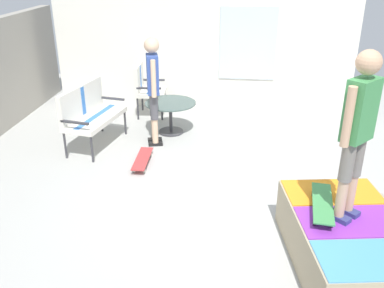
% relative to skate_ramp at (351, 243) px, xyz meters
% --- Properties ---
extents(ground_plane, '(12.00, 12.00, 0.10)m').
position_rel_skate_ramp_xyz_m(ground_plane, '(1.04, 1.47, -0.32)').
color(ground_plane, '#A8A8A3').
extents(house_facade, '(0.23, 6.00, 2.52)m').
position_rel_skate_ramp_xyz_m(house_facade, '(4.84, 1.95, 0.99)').
color(house_facade, white).
rests_on(house_facade, ground_plane).
extents(skate_ramp, '(1.95, 2.01, 0.54)m').
position_rel_skate_ramp_xyz_m(skate_ramp, '(0.00, 0.00, 0.00)').
color(skate_ramp, tan).
rests_on(skate_ramp, ground_plane).
extents(patio_bench, '(1.33, 0.78, 1.02)m').
position_rel_skate_ramp_xyz_m(patio_bench, '(2.65, 3.63, 0.35)').
color(patio_bench, '#38383D').
rests_on(patio_bench, ground_plane).
extents(patio_chair_near_house, '(0.65, 0.58, 1.02)m').
position_rel_skate_ramp_xyz_m(patio_chair_near_house, '(4.18, 3.02, 0.34)').
color(patio_chair_near_house, '#38383D').
rests_on(patio_chair_near_house, ground_plane).
extents(patio_table, '(0.90, 0.90, 0.57)m').
position_rel_skate_ramp_xyz_m(patio_table, '(3.32, 2.39, 0.14)').
color(patio_table, '#38383D').
rests_on(patio_table, ground_plane).
extents(person_watching, '(0.47, 0.30, 1.78)m').
position_rel_skate_ramp_xyz_m(person_watching, '(2.82, 2.58, 0.78)').
color(person_watching, black).
rests_on(person_watching, ground_plane).
extents(person_skater, '(0.37, 0.37, 1.68)m').
position_rel_skate_ramp_xyz_m(person_skater, '(0.07, 0.11, 1.25)').
color(person_skater, navy).
rests_on(person_skater, skate_ramp).
extents(skateboard_by_bench, '(0.81, 0.22, 0.10)m').
position_rel_skate_ramp_xyz_m(skateboard_by_bench, '(2.02, 2.62, -0.18)').
color(skateboard_by_bench, '#B23838').
rests_on(skateboard_by_bench, ground_plane).
extents(skateboard_on_ramp, '(0.82, 0.30, 0.10)m').
position_rel_skate_ramp_xyz_m(skateboard_on_ramp, '(0.15, 0.30, 0.36)').
color(skateboard_on_ramp, '#3F8C4C').
rests_on(skateboard_on_ramp, skate_ramp).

